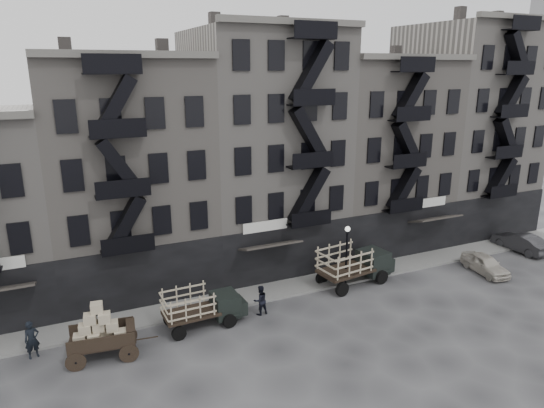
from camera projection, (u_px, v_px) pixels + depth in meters
name	position (u px, v px, depth m)	size (l,w,h in m)	color
ground	(327.00, 311.00, 29.98)	(140.00, 140.00, 0.00)	#38383A
sidewalk	(299.00, 285.00, 33.25)	(55.00, 2.50, 0.15)	slate
building_midwest	(127.00, 175.00, 32.54)	(10.00, 11.35, 16.20)	gray
building_center	(263.00, 150.00, 36.24)	(10.00, 11.35, 18.20)	gray
building_mideast	(373.00, 154.00, 40.50)	(10.00, 11.35, 16.20)	gray
building_east	(465.00, 129.00, 44.06)	(10.00, 11.35, 19.20)	gray
lamp_post	(347.00, 247.00, 32.69)	(0.36, 0.36, 4.28)	black
wagon	(99.00, 328.00, 24.71)	(3.73, 2.30, 2.98)	black
stake_truck_west	(202.00, 304.00, 27.88)	(4.86, 2.15, 2.40)	black
stake_truck_east	(355.00, 261.00, 33.32)	(5.90, 2.97, 2.85)	black
car_east	(485.00, 264.00, 35.28)	(1.61, 4.01, 1.37)	#B8B1A5
car_far	(520.00, 242.00, 39.43)	(1.59, 4.57, 1.51)	#262629
pedestrian_west	(32.00, 340.00, 24.93)	(0.74, 0.49, 2.03)	black
pedestrian_mid	(260.00, 300.00, 29.31)	(0.91, 0.71, 1.87)	black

